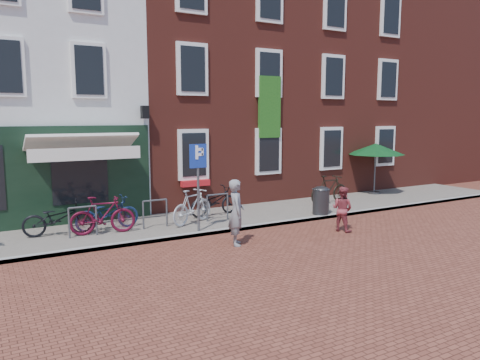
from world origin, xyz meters
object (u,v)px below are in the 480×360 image
litter_bin (321,199)px  bicycle_0 (58,218)px  parking_sign (198,172)px  boy (342,209)px  parasol (376,147)px  woman (236,212)px  bicycle_1 (103,215)px  bicycle_2 (107,213)px  bicycle_5 (329,189)px  bicycle_3 (192,206)px  bicycle_4 (214,201)px

litter_bin → bicycle_0: bearing=170.2°
parking_sign → boy: size_ratio=1.88×
parasol → woman: bearing=-157.2°
bicycle_1 → bicycle_2: (0.23, 0.45, -0.05)m
parking_sign → bicycle_5: bearing=13.5°
parking_sign → bicycle_0: 3.94m
litter_bin → bicycle_2: 6.70m
woman → bicycle_0: woman is taller
bicycle_2 → bicycle_3: (2.38, -0.52, 0.05)m
bicycle_0 → bicycle_3: bicycle_3 is taller
bicycle_1 → bicycle_2: bearing=-19.3°
bicycle_2 → bicycle_5: 8.08m
litter_bin → bicycle_2: size_ratio=0.55×
parking_sign → parasol: 9.22m
bicycle_2 → bicycle_3: size_ratio=1.03×
woman → bicycle_1: size_ratio=0.98×
litter_bin → parking_sign: parking_sign is taller
parking_sign → bicycle_0: (-3.48, 1.42, -1.20)m
litter_bin → bicycle_2: (-6.56, 1.37, -0.04)m
boy → bicycle_3: (-3.51, 2.60, -0.02)m
boy → bicycle_3: boy is taller
woman → boy: bearing=-71.5°
bicycle_0 → bicycle_5: 9.39m
bicycle_4 → bicycle_5: size_ratio=1.03×
parking_sign → parasol: (8.96, 2.16, 0.26)m
parking_sign → bicycle_3: 1.48m
bicycle_0 → bicycle_3: 3.73m
parasol → boy: parasol is taller
bicycle_1 → parking_sign: bearing=-104.3°
litter_bin → woman: size_ratio=0.58×
bicycle_4 → bicycle_5: bearing=-100.3°
parking_sign → bicycle_4: bearing=51.2°
parking_sign → bicycle_1: parking_sign is taller
bicycle_0 → bicycle_1: bicycle_1 is taller
parasol → bicycle_0: size_ratio=1.30×
litter_bin → parking_sign: 4.55m
woman → bicycle_3: size_ratio=0.98×
bicycle_0 → bicycle_2: (1.31, 0.01, 0.00)m
bicycle_4 → parking_sign: bearing=133.3°
bicycle_0 → bicycle_4: bearing=-78.3°
bicycle_1 → bicycle_4: bicycle_1 is taller
litter_bin → boy: size_ratio=0.76×
bicycle_3 → bicycle_5: same height
boy → bicycle_1: boy is taller
woman → boy: (3.34, -0.25, -0.20)m
parasol → bicycle_3: bearing=-171.9°
woman → bicycle_0: bearing=76.4°
bicycle_1 → bicycle_4: size_ratio=0.97×
bicycle_3 → woman: bearing=157.6°
boy → bicycle_1: bearing=45.2°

